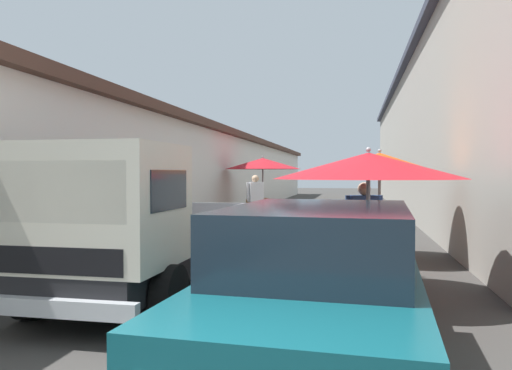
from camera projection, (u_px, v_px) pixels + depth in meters
The scene contains 10 objects.
ground at pixel (309, 231), 15.12m from camera, with size 90.00×90.00×0.00m, color #3D3A38.
building_left_whitewash at pixel (129, 174), 18.62m from camera, with size 49.80×7.50×3.46m.
fruit_stall_far_right at pixel (262, 169), 18.41m from camera, with size 2.80×2.80×2.39m.
fruit_stall_mid_lane at pixel (368, 181), 6.94m from camera, with size 2.66×2.66×2.11m.
fruit_stall_far_left at pixel (379, 177), 10.05m from camera, with size 2.39×2.39×2.23m.
hatchback_car at pixel (317, 288), 4.38m from camera, with size 4.01×2.11×1.45m.
delivery_truck at pixel (125, 228), 6.45m from camera, with size 4.94×2.01×2.08m.
vendor_by_crates at pixel (364, 223), 8.35m from camera, with size 0.33×0.61×1.59m.
vendor_in_shade at pixel (255, 197), 16.14m from camera, with size 0.50×0.49×1.69m.
parked_scooter at pixel (363, 230), 11.44m from camera, with size 1.69×0.32×1.14m.
Camera 1 is at (-1.60, -1.37, 1.74)m, focal length 35.23 mm.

